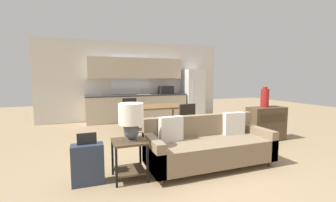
# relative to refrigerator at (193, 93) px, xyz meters

# --- Properties ---
(ground_plane) EXTENTS (20.00, 20.00, 0.00)m
(ground_plane) POSITION_rel_refrigerator_xyz_m (-2.09, -4.25, -0.89)
(ground_plane) COLOR #9E8460
(wall_back) EXTENTS (6.40, 0.07, 2.70)m
(wall_back) POSITION_rel_refrigerator_xyz_m (-2.10, 0.38, 0.47)
(wall_back) COLOR silver
(wall_back) RESTS_ON ground_plane
(kitchen_counter) EXTENTS (3.41, 0.65, 2.15)m
(kitchen_counter) POSITION_rel_refrigerator_xyz_m (-2.07, 0.08, -0.05)
(kitchen_counter) COLOR beige
(kitchen_counter) RESTS_ON ground_plane
(refrigerator) EXTENTS (0.69, 0.70, 1.78)m
(refrigerator) POSITION_rel_refrigerator_xyz_m (0.00, 0.00, 0.00)
(refrigerator) COLOR white
(refrigerator) RESTS_ON ground_plane
(dining_table) EXTENTS (1.46, 0.95, 0.77)m
(dining_table) POSITION_rel_refrigerator_xyz_m (-2.14, -2.07, -0.19)
(dining_table) COLOR brown
(dining_table) RESTS_ON ground_plane
(couch) EXTENTS (2.11, 0.80, 0.85)m
(couch) POSITION_rel_refrigerator_xyz_m (-1.90, -4.29, -0.55)
(couch) COLOR #3D2D1E
(couch) RESTS_ON ground_plane
(side_table) EXTENTS (0.47, 0.47, 0.57)m
(side_table) POSITION_rel_refrigerator_xyz_m (-3.24, -4.32, -0.50)
(side_table) COLOR brown
(side_table) RESTS_ON ground_plane
(table_lamp) EXTENTS (0.36, 0.36, 0.54)m
(table_lamp) POSITION_rel_refrigerator_xyz_m (-3.20, -4.32, 0.02)
(table_lamp) COLOR #4C515B
(table_lamp) RESTS_ON side_table
(credenza) EXTENTS (0.91, 0.40, 0.79)m
(credenza) POSITION_rel_refrigerator_xyz_m (0.20, -3.42, -0.49)
(credenza) COLOR brown
(credenza) RESTS_ON ground_plane
(vase) EXTENTS (0.19, 0.19, 0.48)m
(vase) POSITION_rel_refrigerator_xyz_m (0.16, -3.38, 0.12)
(vase) COLOR maroon
(vase) RESTS_ON credenza
(dining_chair_far_left) EXTENTS (0.44, 0.44, 0.89)m
(dining_chair_far_left) POSITION_rel_refrigerator_xyz_m (-2.60, -1.20, -0.38)
(dining_chair_far_left) COLOR black
(dining_chair_far_left) RESTS_ON ground_plane
(dining_chair_near_right) EXTENTS (0.46, 0.46, 0.89)m
(dining_chair_near_right) POSITION_rel_refrigerator_xyz_m (-1.67, -2.86, -0.38)
(dining_chair_near_right) COLOR black
(dining_chair_near_right) RESTS_ON ground_plane
(suitcase) EXTENTS (0.43, 0.22, 0.72)m
(suitcase) POSITION_rel_refrigerator_xyz_m (-3.81, -4.28, -0.60)
(suitcase) COLOR #2D384C
(suitcase) RESTS_ON ground_plane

